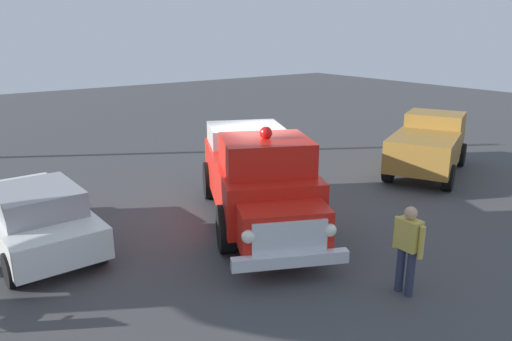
{
  "coord_description": "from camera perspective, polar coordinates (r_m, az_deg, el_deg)",
  "views": [
    {
      "loc": [
        9.95,
        -7.28,
        4.63
      ],
      "look_at": [
        0.66,
        -0.57,
        1.26
      ],
      "focal_mm": 33.76,
      "sensor_mm": 36.0,
      "label": 1
    }
  ],
  "objects": [
    {
      "name": "ground_plane",
      "position": [
        13.17,
        0.33,
        -4.18
      ],
      "size": [
        60.0,
        60.0,
        0.0
      ],
      "primitive_type": "plane",
      "color": "#424244"
    },
    {
      "name": "parked_pickup",
      "position": [
        16.9,
        19.82,
        2.98
      ],
      "size": [
        3.7,
        5.11,
        1.9
      ],
      "color": "black",
      "rests_on": "ground"
    },
    {
      "name": "classic_hot_rod",
      "position": [
        11.53,
        -24.69,
        -4.86
      ],
      "size": [
        4.42,
        2.03,
        1.46
      ],
      "color": "black",
      "rests_on": "ground"
    },
    {
      "name": "spectator_standing",
      "position": [
        9.04,
        17.55,
        -8.34
      ],
      "size": [
        0.64,
        0.27,
        1.68
      ],
      "color": "#2D334C",
      "rests_on": "ground"
    },
    {
      "name": "vintage_fire_truck",
      "position": [
        11.74,
        0.22,
        -0.61
      ],
      "size": [
        6.31,
        4.5,
        2.59
      ],
      "color": "black",
      "rests_on": "ground"
    }
  ]
}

